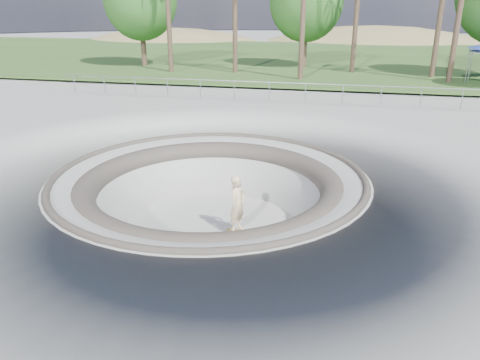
{
  "coord_description": "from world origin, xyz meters",
  "views": [
    {
      "loc": [
        4.11,
        -13.74,
        5.29
      ],
      "look_at": [
        1.01,
        0.08,
        -0.1
      ],
      "focal_mm": 35.0,
      "sensor_mm": 36.0,
      "label": 1
    }
  ],
  "objects": [
    {
      "name": "grass_strip",
      "position": [
        0.0,
        34.0,
        0.22
      ],
      "size": [
        180.0,
        36.0,
        0.12
      ],
      "color": "#2F4F1F",
      "rests_on": "ground"
    },
    {
      "name": "ground",
      "position": [
        0.0,
        0.0,
        0.0
      ],
      "size": [
        180.0,
        180.0,
        0.0
      ],
      "primitive_type": "plane",
      "color": "#A6A5A0",
      "rests_on": "ground"
    },
    {
      "name": "bushy_tree_mid",
      "position": [
        0.57,
        26.04,
        5.43
      ],
      "size": [
        5.88,
        5.35,
        8.48
      ],
      "color": "brown",
      "rests_on": "ground"
    },
    {
      "name": "skater",
      "position": [
        0.98,
        -0.15,
        -0.86
      ],
      "size": [
        0.65,
        0.81,
        1.92
      ],
      "primitive_type": "imported",
      "rotation": [
        0.0,
        0.0,
        1.26
      ],
      "color": "beige",
      "rests_on": "skateboard"
    },
    {
      "name": "skate_bowl",
      "position": [
        0.0,
        0.0,
        -1.83
      ],
      "size": [
        14.0,
        14.0,
        4.1
      ],
      "color": "#A6A5A0",
      "rests_on": "ground"
    },
    {
      "name": "safety_railing",
      "position": [
        0.0,
        12.0,
        0.69
      ],
      "size": [
        25.0,
        0.06,
        1.03
      ],
      "color": "gray",
      "rests_on": "ground"
    },
    {
      "name": "skateboard",
      "position": [
        0.98,
        -0.15,
        -1.84
      ],
      "size": [
        0.76,
        0.31,
        0.08
      ],
      "color": "olive",
      "rests_on": "ground"
    },
    {
      "name": "distant_hills",
      "position": [
        3.78,
        57.17,
        -7.02
      ],
      "size": [
        103.2,
        45.0,
        28.6
      ],
      "color": "olive",
      "rests_on": "ground"
    }
  ]
}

